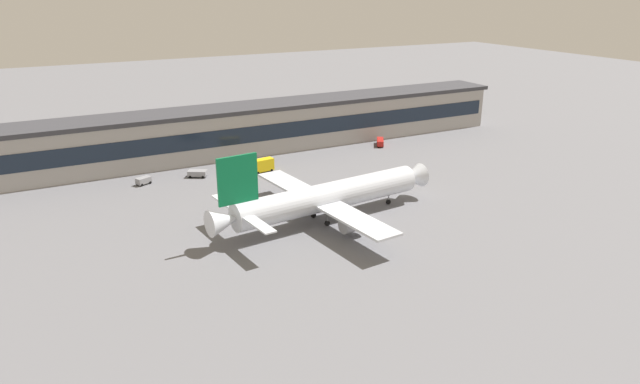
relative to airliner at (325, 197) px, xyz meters
name	(u,v)px	position (x,y,z in m)	size (l,w,h in m)	color
ground_plane	(368,218)	(8.72, -3.26, -5.30)	(600.00, 600.00, 0.00)	slate
terminal_building	(260,127)	(8.72, 58.11, 1.78)	(166.09, 15.00, 14.12)	#9E9993
airliner	(325,197)	(0.00, 0.00, 0.00)	(53.74, 45.64, 17.67)	silver
baggage_tug	(143,180)	(-29.55, 41.99, -4.21)	(4.11, 3.32, 1.85)	gray
stair_truck	(262,165)	(0.94, 37.60, -3.32)	(6.28, 3.22, 3.55)	yellow
pushback_tractor	(197,173)	(-15.76, 41.68, -4.25)	(5.45, 4.69, 1.75)	gray
belt_loader	(380,142)	(43.99, 45.51, -4.15)	(5.13, 6.47, 1.95)	red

